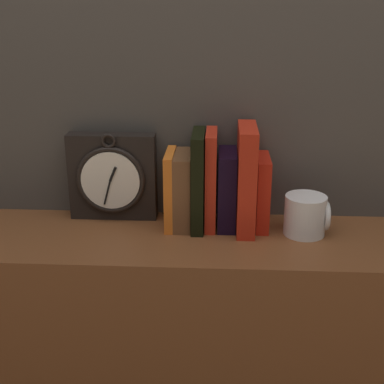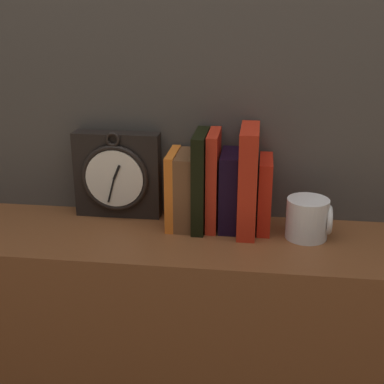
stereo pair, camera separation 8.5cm
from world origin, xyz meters
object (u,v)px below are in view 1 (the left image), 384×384
object	(u,v)px
mug	(306,215)
book_slot6_red	(262,192)
book_slot4_black	(227,189)
clock	(113,177)
book_slot5_red	(246,179)
book_slot1_brown	(183,190)
book_slot3_red	(211,180)
book_slot0_orange	(170,189)
book_slot2_black	(198,180)

from	to	relation	value
mug	book_slot6_red	bearing A→B (deg)	157.03
book_slot4_black	mug	distance (m)	0.19
clock	book_slot5_red	bearing A→B (deg)	-8.26
book_slot4_black	book_slot5_red	world-z (taller)	book_slot5_red
clock	book_slot5_red	world-z (taller)	book_slot5_red
book_slot1_brown	book_slot4_black	size ratio (longest dim) A/B	0.97
book_slot3_red	mug	world-z (taller)	book_slot3_red
book_slot0_orange	book_slot4_black	xyz separation A→B (m)	(0.13, 0.00, 0.00)
book_slot0_orange	book_slot5_red	bearing A→B (deg)	-3.94
clock	mug	bearing A→B (deg)	-9.10
book_slot0_orange	book_slot3_red	distance (m)	0.10
book_slot5_red	mug	size ratio (longest dim) A/B	2.44
book_slot2_black	mug	bearing A→B (deg)	-7.82
book_slot3_red	book_slot5_red	distance (m)	0.08
book_slot5_red	book_slot1_brown	bearing A→B (deg)	175.25
book_slot2_black	book_slot4_black	world-z (taller)	book_slot2_black
clock	book_slot1_brown	distance (m)	0.18
mug	book_slot2_black	bearing A→B (deg)	172.18
book_slot1_brown	book_slot3_red	bearing A→B (deg)	1.45
book_slot4_black	mug	world-z (taller)	book_slot4_black
book_slot0_orange	book_slot3_red	size ratio (longest dim) A/B	0.79
clock	book_slot4_black	size ratio (longest dim) A/B	1.21
book_slot5_red	book_slot6_red	world-z (taller)	book_slot5_red
book_slot3_red	book_slot2_black	bearing A→B (deg)	-167.39
book_slot4_black	book_slot6_red	world-z (taller)	book_slot4_black
book_slot4_black	book_slot5_red	xyz separation A→B (m)	(0.04, -0.01, 0.03)
book_slot3_red	book_slot0_orange	bearing A→B (deg)	-179.01
book_slot3_red	book_slot4_black	world-z (taller)	book_slot3_red
clock	book_slot5_red	xyz separation A→B (m)	(0.32, -0.05, 0.02)
book_slot1_brown	mug	world-z (taller)	book_slot1_brown
book_slot1_brown	mug	xyz separation A→B (m)	(0.29, -0.04, -0.04)
book_slot0_orange	book_slot4_black	bearing A→B (deg)	1.04
book_slot4_black	book_slot5_red	bearing A→B (deg)	-18.62
book_slot1_brown	clock	bearing A→B (deg)	168.82
book_slot0_orange	book_slot5_red	world-z (taller)	book_slot5_red
clock	book_slot6_red	world-z (taller)	clock
clock	book_slot4_black	xyz separation A→B (m)	(0.28, -0.03, -0.01)
book_slot0_orange	book_slot3_red	bearing A→B (deg)	0.99
book_slot2_black	book_slot6_red	xyz separation A→B (m)	(0.15, 0.01, -0.03)
clock	book_slot3_red	xyz separation A→B (m)	(0.24, -0.03, 0.01)
book_slot1_brown	mug	size ratio (longest dim) A/B	1.76
book_slot2_black	mug	xyz separation A→B (m)	(0.25, -0.03, -0.07)
book_slot3_red	book_slot4_black	size ratio (longest dim) A/B	1.26
book_slot6_red	book_slot1_brown	bearing A→B (deg)	-179.09
book_slot2_black	book_slot3_red	distance (m)	0.03
book_slot5_red	mug	bearing A→B (deg)	-11.03
book_slot5_red	mug	distance (m)	0.16
book_slot1_brown	book_slot5_red	size ratio (longest dim) A/B	0.72
clock	mug	world-z (taller)	clock
book_slot2_black	book_slot5_red	bearing A→B (deg)	-3.73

